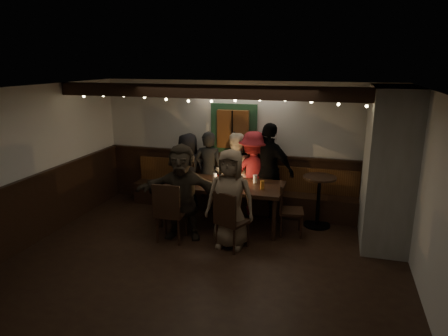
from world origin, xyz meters
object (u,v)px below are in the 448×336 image
(chair_near_right, at_px, (229,217))
(person_b, at_px, (209,171))
(chair_end, at_px, (286,206))
(person_d, at_px, (253,173))
(person_g, at_px, (230,199))
(chair_near_left, at_px, (169,209))
(person_c, at_px, (235,173))
(dining_table, at_px, (221,187))
(person_e, at_px, (269,170))
(person_a, at_px, (188,171))
(high_top, at_px, (319,195))
(person_f, at_px, (182,192))

(chair_near_right, height_order, person_b, person_b)
(chair_end, bearing_deg, person_d, 133.28)
(person_b, bearing_deg, person_g, 116.39)
(chair_near_left, xyz_separation_m, person_c, (0.69, 1.69, 0.23))
(person_d, bearing_deg, chair_near_left, 35.61)
(dining_table, height_order, person_g, person_g)
(person_e, bearing_deg, chair_end, 144.06)
(person_a, bearing_deg, dining_table, 142.23)
(dining_table, bearing_deg, high_top, 14.58)
(dining_table, height_order, chair_near_right, chair_near_right)
(person_e, bearing_deg, person_b, 24.96)
(chair_near_left, relative_size, high_top, 1.09)
(person_e, xyz_separation_m, person_f, (-1.24, -1.42, -0.10))
(chair_end, height_order, person_f, person_f)
(chair_end, height_order, person_d, person_d)
(high_top, relative_size, person_a, 0.61)
(chair_end, xyz_separation_m, high_top, (0.52, 0.52, 0.08))
(high_top, relative_size, person_e, 0.52)
(person_b, distance_m, person_f, 1.41)
(person_a, relative_size, person_f, 0.94)
(high_top, bearing_deg, person_f, -152.65)
(chair_near_right, xyz_separation_m, person_a, (-1.33, 1.68, 0.23))
(person_g, bearing_deg, person_e, 75.57)
(chair_near_left, xyz_separation_m, person_d, (1.07, 1.68, 0.25))
(person_f, bearing_deg, chair_near_right, -23.00)
(person_d, distance_m, person_f, 1.71)
(chair_end, bearing_deg, person_f, -159.80)
(person_a, height_order, person_g, person_g)
(person_c, height_order, person_f, person_f)
(person_c, bearing_deg, person_b, -20.05)
(dining_table, relative_size, person_a, 1.46)
(dining_table, xyz_separation_m, person_e, (0.76, 0.72, 0.18))
(chair_near_left, xyz_separation_m, person_f, (0.14, 0.24, 0.24))
(chair_near_right, height_order, high_top, chair_near_right)
(person_a, distance_m, person_c, 0.99)
(dining_table, distance_m, person_a, 1.19)
(high_top, height_order, person_e, person_e)
(chair_near_left, xyz_separation_m, high_top, (2.36, 1.39, 0.02))
(chair_near_right, bearing_deg, chair_end, 46.99)
(person_b, bearing_deg, chair_near_right, 114.69)
(dining_table, xyz_separation_m, person_d, (0.45, 0.74, 0.09))
(person_e, height_order, person_g, person_e)
(dining_table, bearing_deg, person_d, 58.90)
(person_g, bearing_deg, dining_table, 115.56)
(high_top, distance_m, person_g, 1.84)
(chair_end, height_order, person_g, person_g)
(chair_near_left, distance_m, person_g, 1.05)
(person_f, bearing_deg, person_e, 40.77)
(person_d, height_order, person_g, person_d)
(person_c, relative_size, person_f, 0.98)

